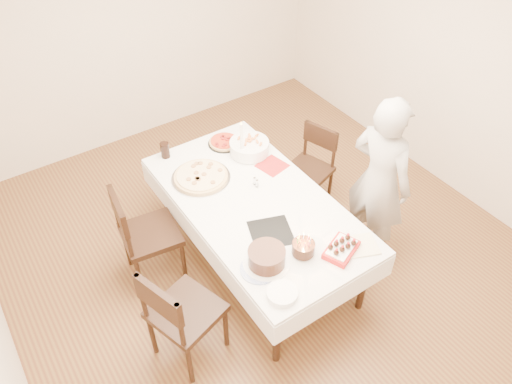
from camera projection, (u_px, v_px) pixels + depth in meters
floor at (264, 253)px, 4.78m from camera, size 5.00×5.00×0.00m
wall_back at (135, 25)px, 5.41m from camera, size 4.50×0.04×2.70m
wall_right at (458, 61)px, 4.81m from camera, size 0.04×5.00×2.70m
dining_table at (256, 232)px, 4.47m from camera, size 1.41×2.27×0.75m
chair_right_savory at (308, 171)px, 5.00m from camera, size 0.57×0.57×0.88m
chair_left_savory at (151, 234)px, 4.28m from camera, size 0.57×0.57×1.00m
chair_left_dessert at (186, 311)px, 3.70m from camera, size 0.65×0.65×1.01m
person at (379, 181)px, 4.29m from camera, size 0.48×0.66×1.66m
pizza_white at (201, 176)px, 4.43m from camera, size 0.60×0.60×0.04m
pizza_pepperoni at (224, 142)px, 4.81m from camera, size 0.40×0.40×0.04m
red_placemat at (272, 166)px, 4.57m from camera, size 0.28×0.28×0.01m
pasta_bowl at (249, 147)px, 4.67m from camera, size 0.38×0.38×0.12m
taper_candle at (242, 141)px, 4.50m from camera, size 0.10×0.10×0.42m
shaker_pair at (257, 184)px, 4.33m from camera, size 0.08×0.08×0.08m
cola_glass at (165, 150)px, 4.62m from camera, size 0.11×0.11×0.15m
layer_cake at (267, 257)px, 3.68m from camera, size 0.47×0.47×0.14m
cake_board at (271, 233)px, 3.96m from camera, size 0.42×0.42×0.01m
birthday_cake at (304, 245)px, 3.73m from camera, size 0.20×0.20×0.16m
strawberry_box at (341, 249)px, 3.78m from camera, size 0.34×0.29×0.07m
box_lid at (355, 247)px, 3.84m from camera, size 0.40×0.34×0.03m
plate_stack at (282, 293)px, 3.49m from camera, size 0.29×0.29×0.05m
china_plate at (260, 269)px, 3.68m from camera, size 0.30×0.30×0.01m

